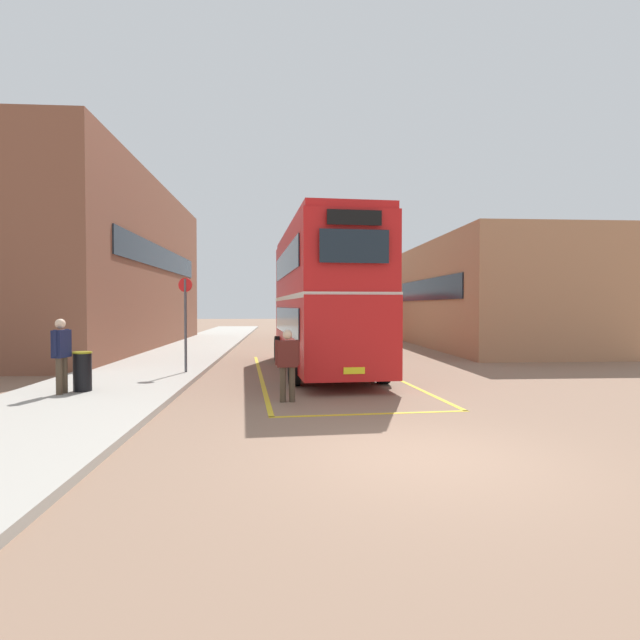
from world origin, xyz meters
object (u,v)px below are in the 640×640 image
Objects in this scene: bus_stop_sign at (185,316)px; pedestrian_boarding at (287,361)px; litter_bin at (82,371)px; pedestrian_waiting_near at (61,350)px; single_deck_bus at (346,314)px; double_decker_bus at (322,296)px.

pedestrian_boarding is at bearing -55.24° from bus_stop_sign.
bus_stop_sign is at bearing 62.49° from litter_bin.
litter_bin is at bearing 49.22° from pedestrian_waiting_near.
single_deck_bus is 26.43m from pedestrian_waiting_near.
pedestrian_boarding is 0.56× the size of bus_stop_sign.
bus_stop_sign reaches higher than pedestrian_waiting_near.
bus_stop_sign reaches higher than litter_bin.
bus_stop_sign is at bearing 60.99° from pedestrian_waiting_near.
pedestrian_boarding is at bearing -6.91° from pedestrian_waiting_near.
litter_bin is at bearing -143.04° from double_decker_bus.
pedestrian_waiting_near is 4.43m from bus_stop_sign.
litter_bin is (-6.09, -4.58, -1.90)m from double_decker_bus.
single_deck_bus is 3.06× the size of bus_stop_sign.
pedestrian_boarding is 5.26m from pedestrian_waiting_near.
single_deck_bus reaches higher than pedestrian_waiting_near.
double_decker_bus is 3.54× the size of bus_stop_sign.
single_deck_bus reaches higher than litter_bin.
double_decker_bus is at bearing 37.71° from pedestrian_waiting_near.
bus_stop_sign is (-3.09, 4.46, 0.93)m from pedestrian_boarding.
bus_stop_sign is at bearing 124.76° from pedestrian_boarding.
bus_stop_sign reaches higher than pedestrian_boarding.
double_decker_bus is 19.94m from single_deck_bus.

